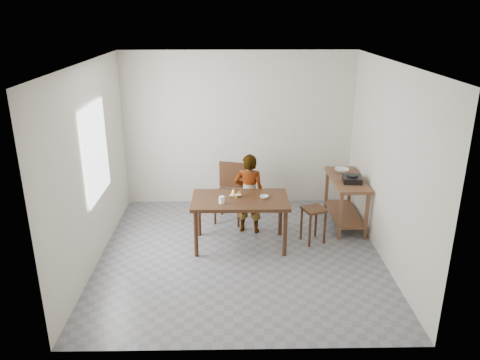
{
  "coord_description": "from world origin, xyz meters",
  "views": [
    {
      "loc": [
        -0.12,
        -5.96,
        3.33
      ],
      "look_at": [
        0.0,
        0.4,
        1.0
      ],
      "focal_mm": 35.0,
      "sensor_mm": 36.0,
      "label": 1
    }
  ],
  "objects_px": {
    "child": "(249,194)",
    "dining_chair": "(230,194)",
    "stool": "(313,225)",
    "prep_counter": "(345,201)",
    "dining_table": "(240,222)"
  },
  "relations": [
    {
      "from": "prep_counter",
      "to": "stool",
      "type": "distance_m",
      "value": 0.87
    },
    {
      "from": "stool",
      "to": "prep_counter",
      "type": "bearing_deg",
      "value": 44.31
    },
    {
      "from": "prep_counter",
      "to": "stool",
      "type": "relative_size",
      "value": 2.19
    },
    {
      "from": "child",
      "to": "dining_table",
      "type": "bearing_deg",
      "value": 83.99
    },
    {
      "from": "child",
      "to": "stool",
      "type": "relative_size",
      "value": 2.34
    },
    {
      "from": "dining_chair",
      "to": "child",
      "type": "bearing_deg",
      "value": -37.76
    },
    {
      "from": "prep_counter",
      "to": "dining_chair",
      "type": "bearing_deg",
      "value": 174.88
    },
    {
      "from": "child",
      "to": "dining_chair",
      "type": "relative_size",
      "value": 1.34
    },
    {
      "from": "prep_counter",
      "to": "stool",
      "type": "bearing_deg",
      "value": -135.69
    },
    {
      "from": "child",
      "to": "dining_chair",
      "type": "height_order",
      "value": "child"
    },
    {
      "from": "dining_table",
      "to": "prep_counter",
      "type": "bearing_deg",
      "value": 22.15
    },
    {
      "from": "child",
      "to": "stool",
      "type": "xyz_separation_m",
      "value": [
        0.95,
        -0.37,
        -0.37
      ]
    },
    {
      "from": "child",
      "to": "dining_chair",
      "type": "xyz_separation_m",
      "value": [
        -0.3,
        0.4,
        -0.16
      ]
    },
    {
      "from": "prep_counter",
      "to": "stool",
      "type": "height_order",
      "value": "prep_counter"
    },
    {
      "from": "dining_table",
      "to": "child",
      "type": "distance_m",
      "value": 0.56
    }
  ]
}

